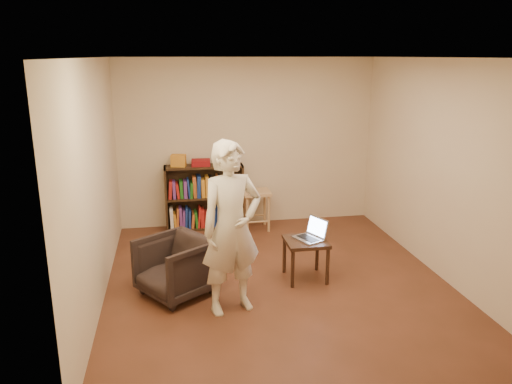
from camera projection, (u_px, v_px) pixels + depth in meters
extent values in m
plane|color=#4D2A19|center=(277.00, 281.00, 6.00)|extent=(4.50, 4.50, 0.00)
plane|color=white|center=(280.00, 58.00, 5.31)|extent=(4.50, 4.50, 0.00)
plane|color=beige|center=(247.00, 143.00, 7.79)|extent=(4.00, 0.00, 4.00)
plane|color=beige|center=(95.00, 184.00, 5.32)|extent=(0.00, 4.50, 4.50)
plane|color=beige|center=(441.00, 169.00, 5.99)|extent=(0.00, 4.50, 4.50)
cube|color=black|center=(166.00, 199.00, 7.63)|extent=(0.03, 0.30, 1.00)
cube|color=black|center=(242.00, 195.00, 7.83)|extent=(0.03, 0.30, 1.00)
cube|color=black|center=(204.00, 195.00, 7.86)|extent=(1.20, 0.02, 1.00)
cube|color=black|center=(205.00, 227.00, 7.86)|extent=(1.20, 0.30, 0.03)
cube|color=black|center=(204.00, 197.00, 7.73)|extent=(1.14, 0.30, 0.03)
cube|color=black|center=(204.00, 167.00, 7.60)|extent=(1.20, 0.30, 0.03)
cube|color=orange|center=(178.00, 161.00, 7.52)|extent=(0.24, 0.19, 0.18)
cube|color=maroon|center=(201.00, 163.00, 7.58)|extent=(0.29, 0.22, 0.09)
cube|color=#20671B|center=(224.00, 160.00, 7.62)|extent=(0.17, 0.17, 0.15)
cube|color=white|center=(235.00, 162.00, 7.66)|extent=(0.11, 0.11, 0.09)
cube|color=tan|center=(256.00, 192.00, 7.66)|extent=(0.42, 0.42, 0.04)
cylinder|color=tan|center=(247.00, 215.00, 7.55)|extent=(0.04, 0.04, 0.57)
cylinder|color=tan|center=(269.00, 214.00, 7.61)|extent=(0.04, 0.04, 0.57)
cylinder|color=tan|center=(244.00, 209.00, 7.87)|extent=(0.04, 0.04, 0.57)
cylinder|color=tan|center=(265.00, 208.00, 7.92)|extent=(0.04, 0.04, 0.57)
imported|color=black|center=(176.00, 267.00, 5.59)|extent=(1.01, 1.01, 0.67)
cube|color=black|center=(306.00, 242.00, 5.95)|extent=(0.49, 0.49, 0.04)
cylinder|color=black|center=(293.00, 269.00, 5.78)|extent=(0.04, 0.04, 0.45)
cylinder|color=black|center=(328.00, 267.00, 5.85)|extent=(0.04, 0.04, 0.45)
cylinder|color=black|center=(284.00, 255.00, 6.18)|extent=(0.04, 0.04, 0.45)
cylinder|color=black|center=(317.00, 253.00, 6.25)|extent=(0.04, 0.04, 0.45)
cube|color=#B1B2B6|center=(308.00, 239.00, 5.95)|extent=(0.35, 0.40, 0.02)
cube|color=black|center=(308.00, 238.00, 5.95)|extent=(0.24, 0.31, 0.00)
cube|color=#B1B2B6|center=(317.00, 227.00, 6.00)|extent=(0.20, 0.33, 0.23)
cube|color=#A7BBEA|center=(317.00, 227.00, 6.00)|extent=(0.16, 0.29, 0.19)
imported|color=beige|center=(232.00, 228.00, 5.11)|extent=(0.77, 0.62, 1.82)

